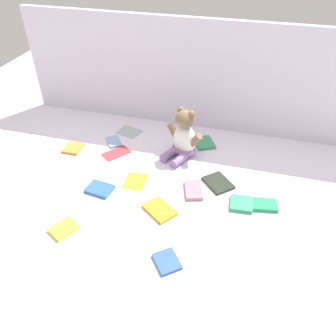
% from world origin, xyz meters
% --- Properties ---
extents(ground_plane, '(3.20, 3.20, 0.00)m').
position_xyz_m(ground_plane, '(0.00, 0.00, 0.00)').
color(ground_plane, silver).
extents(backdrop_drape, '(1.89, 0.03, 0.58)m').
position_xyz_m(backdrop_drape, '(0.00, 0.45, 0.29)').
color(backdrop_drape, silver).
rests_on(backdrop_drape, ground_plane).
extents(teddy_bear, '(0.20, 0.21, 0.25)m').
position_xyz_m(teddy_bear, '(0.01, 0.16, 0.09)').
color(teddy_bear, white).
rests_on(teddy_bear, ground_plane).
extents(book_case_0, '(0.12, 0.12, 0.01)m').
position_xyz_m(book_case_0, '(0.11, -0.50, 0.01)').
color(book_case_0, '#3056A7').
rests_on(book_case_0, ground_plane).
extents(book_case_1, '(0.16, 0.16, 0.01)m').
position_xyz_m(book_case_1, '(0.22, -0.03, 0.01)').
color(book_case_1, '#232A1F').
rests_on(book_case_1, ground_plane).
extents(book_case_2, '(0.12, 0.10, 0.01)m').
position_xyz_m(book_case_2, '(-0.28, -0.21, 0.01)').
color(book_case_2, '#3060B0').
rests_on(book_case_2, ground_plane).
extents(book_case_3, '(0.14, 0.16, 0.01)m').
position_xyz_m(book_case_3, '(-0.31, 0.07, 0.00)').
color(book_case_3, '#D4363D').
rests_on(book_case_3, ground_plane).
extents(book_case_4, '(0.11, 0.12, 0.01)m').
position_xyz_m(book_case_4, '(-0.36, 0.16, 0.01)').
color(book_case_4, '#82A5D9').
rests_on(book_case_4, ground_plane).
extents(book_case_5, '(0.16, 0.15, 0.01)m').
position_xyz_m(book_case_5, '(0.01, -0.26, 0.01)').
color(book_case_5, gold).
rests_on(book_case_5, ground_plane).
extents(book_case_6, '(0.12, 0.12, 0.01)m').
position_xyz_m(book_case_6, '(-0.31, -0.46, 0.01)').
color(book_case_6, yellow).
rests_on(book_case_6, ground_plane).
extents(book_case_7, '(0.13, 0.09, 0.02)m').
position_xyz_m(book_case_7, '(0.42, -0.12, 0.01)').
color(book_case_7, '#26975D').
rests_on(book_case_7, ground_plane).
extents(book_case_8, '(0.11, 0.14, 0.02)m').
position_xyz_m(book_case_8, '(0.12, -0.11, 0.01)').
color(book_case_8, '#B17482').
rests_on(book_case_8, ground_plane).
extents(book_case_9, '(0.14, 0.12, 0.01)m').
position_xyz_m(book_case_9, '(-0.32, 0.28, 0.00)').
color(book_case_9, '#98A7A6').
rests_on(book_case_9, ground_plane).
extents(book_case_10, '(0.14, 0.15, 0.01)m').
position_xyz_m(book_case_10, '(0.10, 0.27, 0.01)').
color(book_case_10, '#398959').
rests_on(book_case_10, ground_plane).
extents(book_case_11, '(0.09, 0.10, 0.01)m').
position_xyz_m(book_case_11, '(-0.54, 0.05, 0.01)').
color(book_case_11, '#CA8332').
rests_on(book_case_11, ground_plane).
extents(book_case_12, '(0.10, 0.10, 0.02)m').
position_xyz_m(book_case_12, '(0.33, -0.14, 0.01)').
color(book_case_12, '#309A63').
rests_on(book_case_12, ground_plane).
extents(book_case_13, '(0.10, 0.12, 0.01)m').
position_xyz_m(book_case_13, '(-0.15, -0.11, 0.00)').
color(book_case_13, yellow).
rests_on(book_case_13, ground_plane).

